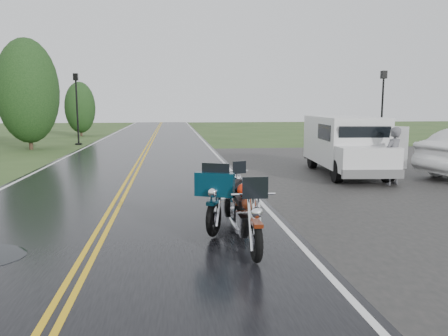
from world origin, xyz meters
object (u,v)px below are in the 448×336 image
Objects in this scene: motorcycle_silver at (241,188)px; lamp_post_far_right at (382,111)px; lamp_post_far_left at (77,109)px; motorcycle_teal at (214,203)px; van_white at (338,150)px; motorcycle_red at (256,225)px; person_at_van at (393,157)px.

motorcycle_silver is 16.78m from lamp_post_far_right.
lamp_post_far_left is at bearing 91.47° from motorcycle_silver.
van_white is (4.73, 5.69, 0.40)m from motorcycle_teal.
motorcycle_silver is at bearing 84.73° from motorcycle_red.
lamp_post_far_left is at bearing 107.87° from motorcycle_red.
lamp_post_far_left is (-7.83, 19.73, 1.79)m from motorcycle_silver.
lamp_post_far_left reaches higher than motorcycle_silver.
motorcycle_teal is 0.53× the size of lamp_post_far_right.
lamp_post_far_right reaches higher than motorcycle_red.
person_at_van is at bearing 8.02° from motorcycle_silver.
motorcycle_red is 1.60m from motorcycle_teal.
lamp_post_far_right is (10.54, 16.87, 1.61)m from motorcycle_red.
motorcycle_silver is at bearing -68.34° from lamp_post_far_left.
person_at_van is (5.81, 6.58, 0.26)m from motorcycle_red.
lamp_post_far_left is at bearing 130.43° from motorcycle_teal.
motorcycle_red is at bearing 20.13° from person_at_van.
person_at_van is 0.41× the size of lamp_post_far_right.
motorcycle_silver is (0.89, 2.15, -0.13)m from motorcycle_teal.
motorcycle_silver is at bearing -127.63° from lamp_post_far_right.
person_at_van is at bearing -15.89° from van_white.
motorcycle_teal reaches higher than motorcycle_silver.
motorcycle_red is 1.23× the size of person_at_van.
lamp_post_far_right is at bearing 58.11° from motorcycle_red.
lamp_post_far_right is (6.35, 9.68, 1.18)m from van_white.
motorcycle_teal is 1.29× the size of person_at_van.
lamp_post_far_right is at bearing 61.39° from van_white.
van_white is 11.64m from lamp_post_far_right.
person_at_van is at bearing 61.46° from motorcycle_teal.
motorcycle_silver is 1.06× the size of person_at_van.
van_white is at bearing -123.28° from lamp_post_far_right.
person_at_van is (5.47, 2.93, 0.36)m from motorcycle_silver.
lamp_post_far_left is 1.04× the size of lamp_post_far_right.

